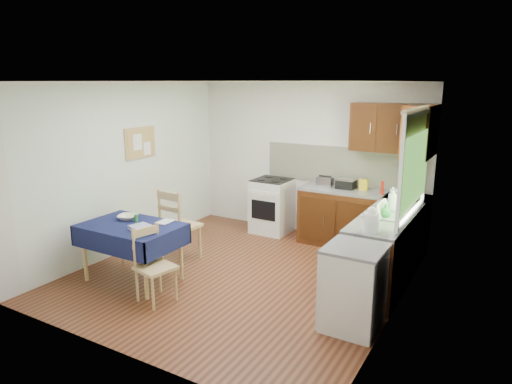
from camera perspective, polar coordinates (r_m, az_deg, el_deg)
The scene contains 33 objects.
floor at distance 6.16m, azimuth -1.86°, elevation -10.29°, with size 4.20×4.20×0.00m, color #462012.
ceiling at distance 5.64m, azimuth -2.06°, elevation 13.64°, with size 4.00×4.20×0.02m, color silver.
wall_back at distance 7.60m, azimuth 6.47°, elevation 4.08°, with size 4.00×0.02×2.50m, color silver.
wall_front at distance 4.20m, azimuth -17.33°, elevation -4.26°, with size 4.00×0.02×2.50m, color silver.
wall_left at distance 7.02m, azimuth -15.96°, elevation 2.85°, with size 0.02×4.20×2.50m, color silver.
wall_right at distance 5.04m, azimuth 17.74°, elevation -1.37°, with size 0.02×4.20×2.50m, color silver.
base_cabinets at distance 6.58m, azimuth 14.18°, elevation -5.11°, with size 1.90×2.30×0.86m.
worktop_back at distance 7.05m, azimuth 13.23°, elevation -0.02°, with size 1.90×0.60×0.04m, color slate.
worktop_right at distance 5.81m, azimuth 16.01°, elevation -3.09°, with size 0.60×1.70×0.04m, color slate.
worktop_corner at distance 6.89m, azimuth 18.39°, elevation -0.66°, with size 0.60×0.60×0.04m, color slate.
splashback at distance 7.37m, azimuth 11.05°, elevation 3.22°, with size 2.70×0.02×0.60m, color #F2EBCD.
upper_cabinets at distance 6.77m, azimuth 17.55°, elevation 7.51°, with size 1.20×0.85×0.70m.
stove at distance 7.72m, azimuth 2.01°, elevation -1.71°, with size 0.60×0.61×0.92m.
window at distance 5.64m, azimuth 19.33°, elevation 4.22°, with size 0.04×1.48×1.26m.
fridge at distance 4.87m, azimuth 12.08°, elevation -11.63°, with size 0.58×0.60×0.89m.
corkboard at distance 7.16m, azimuth -14.26°, elevation 5.99°, with size 0.04×0.62×0.47m.
dining_table at distance 5.99m, azimuth -15.31°, elevation -4.91°, with size 1.24×0.84×0.75m.
chair_far at distance 6.53m, azimuth -9.79°, elevation -3.84°, with size 0.51×0.51×1.06m.
chair_near at distance 5.44m, azimuth -12.74°, elevation -8.62°, with size 0.47×0.47×0.88m.
toaster at distance 7.17m, azimuth 8.62°, elevation 1.28°, with size 0.24×0.15×0.19m.
sandwich_press at distance 7.14m, azimuth 11.19°, elevation 1.07°, with size 0.27×0.24×0.16m.
sauce_bottle at distance 6.85m, azimuth 15.50°, elevation 0.49°, with size 0.05×0.05×0.20m, color red.
yellow_packet at distance 7.08m, azimuth 13.29°, elevation 0.90°, with size 0.12×0.08×0.17m, color yellow.
dish_rack at distance 5.74m, azimuth 15.48°, elevation -2.79°, with size 0.43×0.33×0.20m.
kettle at distance 5.11m, azimuth 14.22°, elevation -3.53°, with size 0.17×0.17×0.29m.
cup at distance 6.83m, azimuth 16.91°, elevation -0.05°, with size 0.13×0.13×0.11m, color white.
soap_bottle_a at distance 5.98m, azimuth 16.67°, elevation -0.91°, with size 0.12×0.12×0.31m, color white.
soap_bottle_b at distance 6.42m, azimuth 16.64°, elevation -0.47°, with size 0.09×0.09×0.19m, color blue.
soap_bottle_c at distance 5.69m, azimuth 15.89°, elevation -2.30°, with size 0.14×0.14×0.17m, color green.
plate_bowl at distance 6.17m, azimuth -15.72°, elevation -3.05°, with size 0.25×0.25×0.06m, color beige.
book at distance 5.98m, azimuth -11.94°, elevation -3.58°, with size 0.16×0.22×0.02m, color white.
spice_jar at distance 6.05m, azimuth -14.75°, elevation -3.17°, with size 0.05×0.05×0.10m, color #23812E.
tea_towel at distance 5.70m, azimuth -14.09°, elevation -4.39°, with size 0.28×0.22×0.05m, color navy.
Camera 1 is at (2.99, -4.78, 2.49)m, focal length 32.00 mm.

